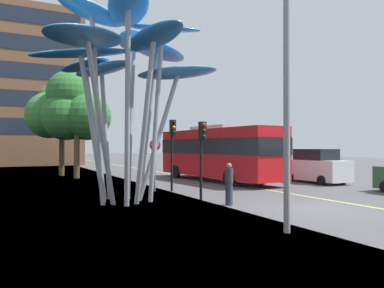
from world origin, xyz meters
TOP-DOWN VIEW (x-y plane):
  - ground at (-0.68, 0.00)m, footprint 120.00×240.00m
  - red_bus at (2.24, 11.66)m, footprint 3.43×11.72m
  - leaf_sculpture at (-6.07, 4.92)m, footprint 8.37×8.00m
  - traffic_light_kerb_near at (-2.96, 3.90)m, footprint 0.28×0.42m
  - traffic_light_kerb_far at (-2.83, 7.47)m, footprint 0.28×0.42m
  - traffic_light_island_mid at (-2.76, 12.24)m, footprint 0.28×0.42m
  - car_parked_mid at (7.43, 7.77)m, footprint 2.01×4.53m
  - street_lamp at (-3.45, -2.66)m, footprint 1.70×0.44m
  - tree_pavement_near at (-6.03, 19.03)m, footprint 5.07×4.45m
  - tree_pavement_far at (-6.67, 21.36)m, footprint 5.49×3.93m
  - pedestrian at (-2.64, 2.18)m, footprint 0.34×0.34m
  - no_entry_sign at (-3.66, 7.87)m, footprint 0.60×0.12m

SIDE VIEW (x-z plane):
  - ground at x=-0.68m, z-range -0.10..0.00m
  - pedestrian at x=-2.64m, z-range 0.00..1.69m
  - car_parked_mid at x=7.43m, z-range -0.06..2.13m
  - no_entry_sign at x=-3.66m, z-range 0.45..3.18m
  - red_bus at x=2.24m, z-range 0.17..3.93m
  - traffic_light_kerb_near at x=-2.96m, z-range 0.78..4.22m
  - traffic_light_island_mid at x=-2.76m, z-range 0.81..4.40m
  - traffic_light_kerb_far at x=-2.83m, z-range 0.84..4.59m
  - tree_pavement_near at x=-6.03m, z-range 1.06..9.22m
  - tree_pavement_far at x=-6.67m, z-range 1.57..9.06m
  - street_lamp at x=-3.45m, z-range 1.12..10.15m
  - leaf_sculpture at x=-6.07m, z-range 2.21..10.26m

